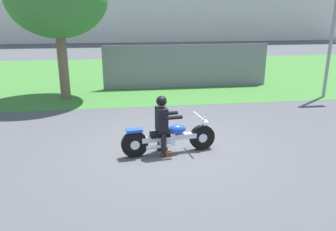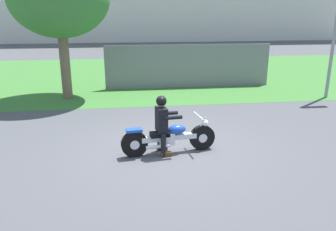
# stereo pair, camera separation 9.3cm
# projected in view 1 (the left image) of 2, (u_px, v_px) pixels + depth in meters

# --- Properties ---
(ground) EXTENTS (120.00, 120.00, 0.00)m
(ground) POSITION_uv_depth(u_px,v_px,m) (168.00, 148.00, 8.21)
(ground) COLOR #4C4C51
(grass_verge) EXTENTS (60.00, 12.00, 0.01)m
(grass_verge) POSITION_uv_depth(u_px,v_px,m) (141.00, 75.00, 17.37)
(grass_verge) COLOR #3D7533
(grass_verge) RESTS_ON ground
(motorcycle_lead) EXTENTS (2.22, 0.68, 0.86)m
(motorcycle_lead) POSITION_uv_depth(u_px,v_px,m) (170.00, 138.00, 7.85)
(motorcycle_lead) COLOR black
(motorcycle_lead) RESTS_ON ground
(rider_lead) EXTENTS (0.59, 0.51, 1.38)m
(rider_lead) POSITION_uv_depth(u_px,v_px,m) (162.00, 121.00, 7.69)
(rider_lead) COLOR black
(rider_lead) RESTS_ON ground
(fence_segment) EXTENTS (7.00, 0.06, 1.80)m
(fence_segment) POSITION_uv_depth(u_px,v_px,m) (187.00, 66.00, 14.39)
(fence_segment) COLOR slate
(fence_segment) RESTS_ON ground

